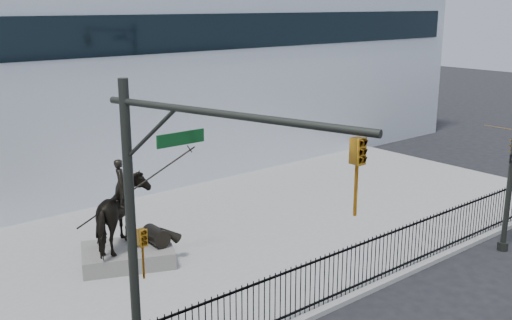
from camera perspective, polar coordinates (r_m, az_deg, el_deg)
ground at (r=17.00m, az=11.36°, el=-14.57°), size 120.00×120.00×0.00m
plaza at (r=21.55m, az=-3.32°, el=-7.58°), size 30.00×12.00×0.15m
building at (r=31.61m, az=-17.73°, el=7.22°), size 44.00×14.00×9.00m
picket_fence at (r=17.30m, az=8.25°, el=-10.53°), size 22.10×0.10×1.50m
statue_plinth at (r=19.84m, az=-12.13°, el=-8.85°), size 3.36×2.89×0.53m
equestrian_statue at (r=19.35m, az=-12.19°, el=-5.10°), size 3.36×2.81×3.07m
traffic_signal_left at (r=10.71m, az=-8.43°, el=-8.57°), size 1.52×4.84×7.00m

